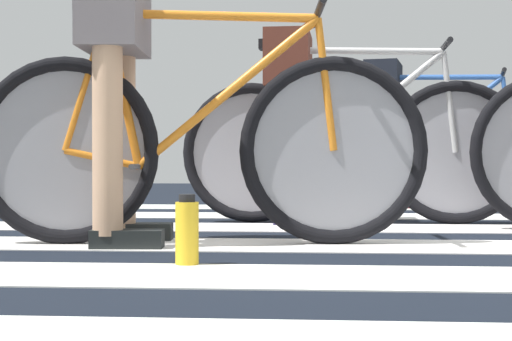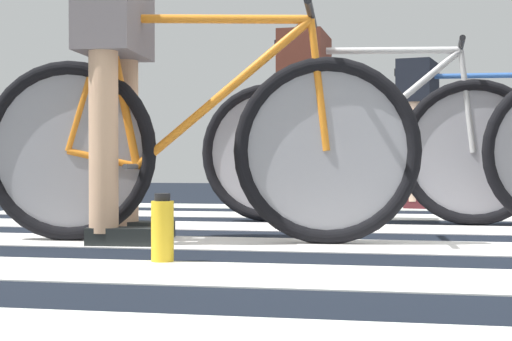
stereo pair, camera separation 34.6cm
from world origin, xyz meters
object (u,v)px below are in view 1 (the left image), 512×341
object	(u,v)px
cyclist_3_of_4	(290,100)
bicycle_1_of_4	(198,143)
cyclist_4_of_4	(384,113)
cyclist_1_of_4	(116,72)
bicycle_4_of_4	(431,150)
water_bottle	(187,232)
bicycle_3_of_4	(351,147)

from	to	relation	value
cyclist_3_of_4	bicycle_1_of_4	bearing A→B (deg)	-104.56
cyclist_4_of_4	bicycle_1_of_4	bearing A→B (deg)	-99.75
cyclist_1_of_4	bicycle_4_of_4	distance (m)	2.79
bicycle_1_of_4	bicycle_4_of_4	xyz separation A→B (m)	(1.23, 2.29, 0.00)
cyclist_3_of_4	cyclist_4_of_4	world-z (taller)	cyclist_4_of_4
bicycle_1_of_4	bicycle_4_of_4	distance (m)	2.60
cyclist_3_of_4	cyclist_4_of_4	bearing A→B (deg)	68.66
cyclist_4_of_4	water_bottle	world-z (taller)	cyclist_4_of_4
cyclist_4_of_4	water_bottle	xyz separation A→B (m)	(-0.88, -2.92, -0.53)
cyclist_1_of_4	bicycle_4_of_4	bearing A→B (deg)	52.70
bicycle_3_of_4	water_bottle	bearing A→B (deg)	-107.45
bicycle_3_of_4	cyclist_3_of_4	world-z (taller)	cyclist_3_of_4
bicycle_3_of_4	water_bottle	size ratio (longest dim) A/B	7.95
water_bottle	cyclist_3_of_4	bearing A→B (deg)	80.26
bicycle_4_of_4	cyclist_4_of_4	world-z (taller)	cyclist_4_of_4
bicycle_1_of_4	cyclist_1_of_4	xyz separation A→B (m)	(-0.31, -0.02, 0.27)
bicycle_3_of_4	cyclist_4_of_4	distance (m)	1.41
cyclist_1_of_4	bicycle_3_of_4	size ratio (longest dim) A/B	0.58
bicycle_1_of_4	cyclist_1_of_4	world-z (taller)	cyclist_1_of_4
cyclist_3_of_4	bicycle_4_of_4	size ratio (longest dim) A/B	0.56
cyclist_1_of_4	bicycle_1_of_4	bearing A→B (deg)	-0.00
cyclist_1_of_4	water_bottle	world-z (taller)	cyclist_1_of_4
water_bottle	bicycle_3_of_4	bearing A→B (deg)	69.61
cyclist_3_of_4	water_bottle	xyz separation A→B (m)	(-0.27, -1.58, -0.52)
cyclist_1_of_4	bicycle_3_of_4	xyz separation A→B (m)	(0.94, 1.02, -0.27)
cyclist_4_of_4	bicycle_3_of_4	bearing A→B (deg)	-90.55
bicycle_1_of_4	water_bottle	world-z (taller)	bicycle_1_of_4
bicycle_4_of_4	cyclist_1_of_4	bearing A→B (deg)	-111.97
cyclist_1_of_4	water_bottle	bearing A→B (deg)	-60.27
bicycle_3_of_4	bicycle_1_of_4	bearing A→B (deg)	-119.29
cyclist_1_of_4	water_bottle	xyz separation A→B (m)	(0.36, -0.54, -0.55)
cyclist_3_of_4	cyclist_4_of_4	distance (m)	1.47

